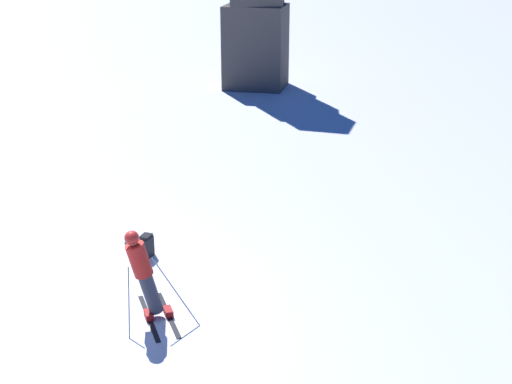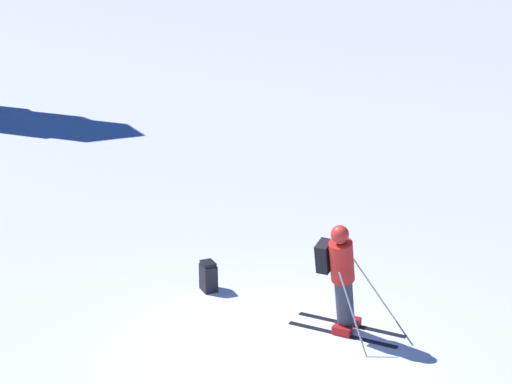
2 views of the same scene
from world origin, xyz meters
The scene contains 3 objects.
ground_plane centered at (0.00, 0.00, 0.00)m, with size 300.00×300.00×0.00m, color white.
skier centered at (0.99, -0.10, 0.99)m, with size 1.47×1.68×1.81m.
spare_backpack centered at (0.13, 2.32, 0.24)m, with size 0.25×0.32×0.50m.
Camera 1 is at (5.30, -10.71, 6.82)m, focal length 50.00 mm.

